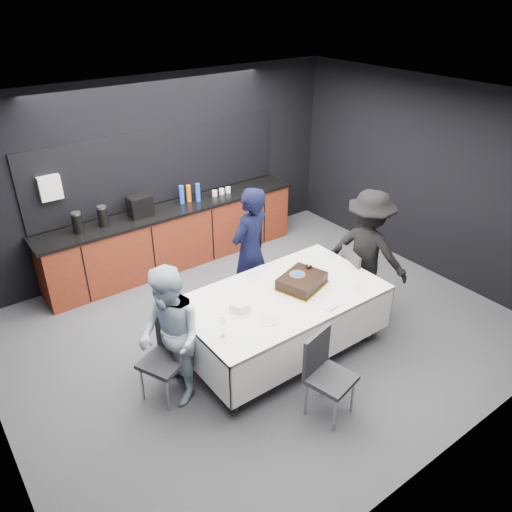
{
  "coord_description": "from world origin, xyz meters",
  "views": [
    {
      "loc": [
        -3.06,
        -4.04,
        3.91
      ],
      "look_at": [
        0.0,
        0.1,
        1.05
      ],
      "focal_mm": 35.0,
      "sensor_mm": 36.0,
      "label": 1
    }
  ],
  "objects_px": {
    "chair_right": "(356,276)",
    "champagne_flute": "(222,323)",
    "chair_near": "(325,369)",
    "person_right": "(367,252)",
    "chair_left": "(167,351)",
    "person_center": "(250,252)",
    "plate_stack": "(240,305)",
    "cake_assembly": "(302,281)",
    "person_left": "(170,337)",
    "party_table": "(282,304)"
  },
  "relations": [
    {
      "from": "chair_left",
      "to": "person_left",
      "type": "relative_size",
      "value": 0.6
    },
    {
      "from": "person_center",
      "to": "person_left",
      "type": "xyz_separation_m",
      "value": [
        -1.59,
        -0.83,
        -0.09
      ]
    },
    {
      "from": "champagne_flute",
      "to": "person_center",
      "type": "bearing_deg",
      "value": 44.53
    },
    {
      "from": "cake_assembly",
      "to": "chair_near",
      "type": "xyz_separation_m",
      "value": [
        -0.56,
        -1.01,
        -0.31
      ]
    },
    {
      "from": "chair_near",
      "to": "person_center",
      "type": "distance_m",
      "value": 2.0
    },
    {
      "from": "champagne_flute",
      "to": "person_center",
      "type": "distance_m",
      "value": 1.63
    },
    {
      "from": "cake_assembly",
      "to": "person_left",
      "type": "bearing_deg",
      "value": 177.5
    },
    {
      "from": "party_table",
      "to": "cake_assembly",
      "type": "xyz_separation_m",
      "value": [
        0.29,
        -0.0,
        0.21
      ]
    },
    {
      "from": "chair_left",
      "to": "person_center",
      "type": "xyz_separation_m",
      "value": [
        1.6,
        0.74,
        0.33
      ]
    },
    {
      "from": "cake_assembly",
      "to": "champagne_flute",
      "type": "distance_m",
      "value": 1.28
    },
    {
      "from": "champagne_flute",
      "to": "chair_near",
      "type": "bearing_deg",
      "value": -48.12
    },
    {
      "from": "person_center",
      "to": "cake_assembly",
      "type": "bearing_deg",
      "value": 80.62
    },
    {
      "from": "cake_assembly",
      "to": "chair_right",
      "type": "xyz_separation_m",
      "value": [
        0.99,
        0.03,
        -0.31
      ]
    },
    {
      "from": "person_center",
      "to": "person_right",
      "type": "height_order",
      "value": "person_center"
    },
    {
      "from": "plate_stack",
      "to": "chair_near",
      "type": "xyz_separation_m",
      "value": [
        0.28,
        -1.05,
        -0.3
      ]
    },
    {
      "from": "cake_assembly",
      "to": "plate_stack",
      "type": "xyz_separation_m",
      "value": [
        -0.84,
        0.04,
        -0.02
      ]
    },
    {
      "from": "chair_near",
      "to": "person_right",
      "type": "relative_size",
      "value": 0.55
    },
    {
      "from": "chair_right",
      "to": "person_right",
      "type": "bearing_deg",
      "value": 4.85
    },
    {
      "from": "chair_right",
      "to": "champagne_flute",
      "type": "bearing_deg",
      "value": -173.08
    },
    {
      "from": "chair_right",
      "to": "party_table",
      "type": "bearing_deg",
      "value": -178.72
    },
    {
      "from": "chair_left",
      "to": "champagne_flute",
      "type": "bearing_deg",
      "value": -42.71
    },
    {
      "from": "party_table",
      "to": "person_center",
      "type": "relative_size",
      "value": 1.34
    },
    {
      "from": "chair_left",
      "to": "chair_right",
      "type": "height_order",
      "value": "same"
    },
    {
      "from": "chair_left",
      "to": "chair_right",
      "type": "distance_m",
      "value": 2.68
    },
    {
      "from": "plate_stack",
      "to": "person_right",
      "type": "bearing_deg",
      "value": 0.09
    },
    {
      "from": "person_left",
      "to": "person_right",
      "type": "relative_size",
      "value": 0.92
    },
    {
      "from": "chair_right",
      "to": "person_center",
      "type": "height_order",
      "value": "person_center"
    },
    {
      "from": "cake_assembly",
      "to": "chair_left",
      "type": "xyz_separation_m",
      "value": [
        -1.69,
        0.16,
        -0.31
      ]
    },
    {
      "from": "party_table",
      "to": "person_center",
      "type": "bearing_deg",
      "value": 77.44
    },
    {
      "from": "chair_right",
      "to": "person_left",
      "type": "distance_m",
      "value": 2.67
    },
    {
      "from": "champagne_flute",
      "to": "chair_near",
      "type": "xyz_separation_m",
      "value": [
        0.69,
        -0.77,
        -0.4
      ]
    },
    {
      "from": "plate_stack",
      "to": "person_right",
      "type": "xyz_separation_m",
      "value": [
        2.0,
        0.0,
        0.01
      ]
    },
    {
      "from": "party_table",
      "to": "person_right",
      "type": "bearing_deg",
      "value": 1.71
    },
    {
      "from": "cake_assembly",
      "to": "person_center",
      "type": "height_order",
      "value": "person_center"
    },
    {
      "from": "party_table",
      "to": "person_right",
      "type": "xyz_separation_m",
      "value": [
        1.45,
        0.04,
        0.2
      ]
    },
    {
      "from": "cake_assembly",
      "to": "champagne_flute",
      "type": "xyz_separation_m",
      "value": [
        -1.25,
        -0.24,
        0.09
      ]
    },
    {
      "from": "chair_left",
      "to": "person_left",
      "type": "xyz_separation_m",
      "value": [
        0.01,
        -0.09,
        0.24
      ]
    },
    {
      "from": "champagne_flute",
      "to": "chair_left",
      "type": "bearing_deg",
      "value": 137.29
    },
    {
      "from": "cake_assembly",
      "to": "chair_near",
      "type": "distance_m",
      "value": 1.2
    },
    {
      "from": "cake_assembly",
      "to": "person_right",
      "type": "relative_size",
      "value": 0.4
    },
    {
      "from": "person_center",
      "to": "person_left",
      "type": "height_order",
      "value": "person_center"
    },
    {
      "from": "plate_stack",
      "to": "cake_assembly",
      "type": "bearing_deg",
      "value": -2.96
    },
    {
      "from": "chair_right",
      "to": "person_center",
      "type": "bearing_deg",
      "value": 140.92
    },
    {
      "from": "champagne_flute",
      "to": "person_right",
      "type": "bearing_deg",
      "value": 6.77
    },
    {
      "from": "chair_right",
      "to": "person_center",
      "type": "relative_size",
      "value": 0.53
    },
    {
      "from": "party_table",
      "to": "person_center",
      "type": "height_order",
      "value": "person_center"
    },
    {
      "from": "cake_assembly",
      "to": "champagne_flute",
      "type": "bearing_deg",
      "value": -169.16
    },
    {
      "from": "person_left",
      "to": "chair_near",
      "type": "bearing_deg",
      "value": 49.92
    },
    {
      "from": "plate_stack",
      "to": "party_table",
      "type": "bearing_deg",
      "value": -4.14
    },
    {
      "from": "champagne_flute",
      "to": "person_left",
      "type": "height_order",
      "value": "person_left"
    }
  ]
}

